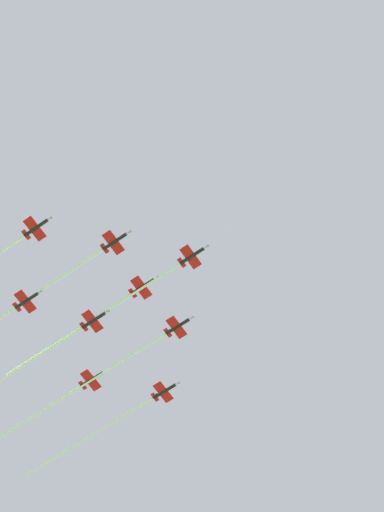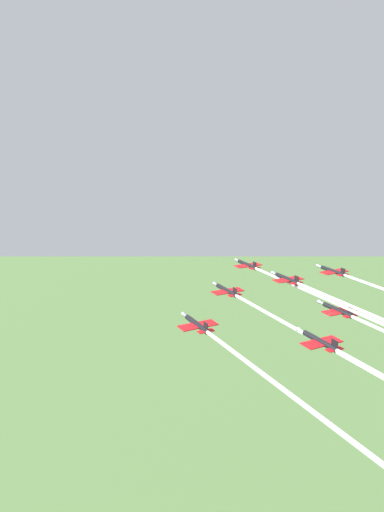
{
  "view_description": "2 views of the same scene",
  "coord_description": "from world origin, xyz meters",
  "px_view_note": "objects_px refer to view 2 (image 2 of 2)",
  "views": [
    {
      "loc": [
        -90.95,
        -7.72,
        1.98
      ],
      "look_at": [
        -19.16,
        -16.22,
        212.34
      ],
      "focal_mm": 49.53,
      "sensor_mm": 36.0,
      "label": 1
    },
    {
      "loc": [
        117.52,
        22.36,
        251.61
      ],
      "look_at": [
        -5.22,
        -28.37,
        217.19
      ],
      "focal_mm": 34.34,
      "sensor_mm": 36.0,
      "label": 2
    }
  ],
  "objects_px": {
    "jet_lead": "(285,281)",
    "jet_port_inner": "(283,322)",
    "jet_port_outer": "(336,300)",
    "jet_starboard_outer": "(252,366)"
  },
  "relations": [
    {
      "from": "jet_lead",
      "to": "jet_starboard_outer",
      "type": "height_order",
      "value": "jet_starboard_outer"
    },
    {
      "from": "jet_lead",
      "to": "jet_port_outer",
      "type": "distance_m",
      "value": 19.41
    },
    {
      "from": "jet_lead",
      "to": "jet_port_inner",
      "type": "relative_size",
      "value": 0.85
    },
    {
      "from": "jet_port_inner",
      "to": "jet_port_outer",
      "type": "height_order",
      "value": "jet_port_outer"
    },
    {
      "from": "jet_port_inner",
      "to": "jet_starboard_outer",
      "type": "relative_size",
      "value": 1.1
    },
    {
      "from": "jet_lead",
      "to": "jet_starboard_outer",
      "type": "xyz_separation_m",
      "value": [
        50.62,
        5.05,
        0.32
      ]
    },
    {
      "from": "jet_lead",
      "to": "jet_port_inner",
      "type": "bearing_deg",
      "value": -127.81
    },
    {
      "from": "jet_lead",
      "to": "jet_port_inner",
      "type": "distance_m",
      "value": 28.51
    },
    {
      "from": "jet_lead",
      "to": "jet_port_outer",
      "type": "height_order",
      "value": "jet_port_outer"
    },
    {
      "from": "jet_port_outer",
      "to": "jet_starboard_outer",
      "type": "bearing_deg",
      "value": -153.32
    }
  ]
}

